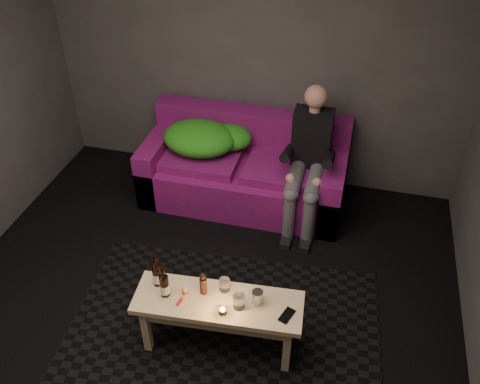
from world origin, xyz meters
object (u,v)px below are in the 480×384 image
object	(u,v)px
beer_bottle_a	(157,273)
steel_cup	(257,297)
sofa	(245,171)
person	(308,157)
beer_bottle_b	(164,285)
coffee_table	(218,309)

from	to	relation	value
beer_bottle_a	steel_cup	xyz separation A→B (m)	(0.71, 0.01, -0.05)
sofa	person	distance (m)	0.73
beer_bottle_b	beer_bottle_a	bearing A→B (deg)	135.78
sofa	beer_bottle_b	xyz separation A→B (m)	(-0.12, -1.80, 0.27)
sofa	coffee_table	world-z (taller)	sofa
person	coffee_table	bearing A→B (deg)	-102.86
steel_cup	sofa	bearing A→B (deg)	106.57
person	beer_bottle_b	world-z (taller)	person
steel_cup	coffee_table	bearing A→B (deg)	-168.59
coffee_table	beer_bottle_a	xyz separation A→B (m)	(-0.45, 0.04, 0.19)
person	beer_bottle_b	distance (m)	1.80
sofa	beer_bottle_a	world-z (taller)	sofa
person	beer_bottle_a	distance (m)	1.76
person	steel_cup	size ratio (longest dim) A/B	12.33
person	beer_bottle_a	bearing A→B (deg)	-117.55
sofa	steel_cup	xyz separation A→B (m)	(0.51, -1.71, 0.23)
coffee_table	beer_bottle_b	xyz separation A→B (m)	(-0.36, -0.04, 0.18)
sofa	beer_bottle_b	distance (m)	1.82
person	coffee_table	world-z (taller)	person
sofa	beer_bottle_a	size ratio (longest dim) A/B	6.94
beer_bottle_a	steel_cup	world-z (taller)	beer_bottle_a
coffee_table	steel_cup	size ratio (longest dim) A/B	11.43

